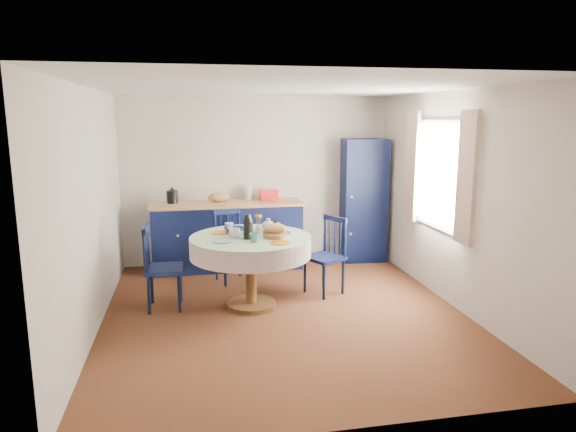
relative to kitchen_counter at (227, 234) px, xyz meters
name	(u,v)px	position (x,y,z in m)	size (l,w,h in m)	color
floor	(284,313)	(0.49, -1.96, -0.50)	(4.50, 4.50, 0.00)	black
ceiling	(284,87)	(0.49, -1.96, 2.00)	(4.50, 4.50, 0.00)	white
wall_back	(257,180)	(0.49, 0.29, 0.75)	(4.00, 0.02, 2.50)	beige
wall_left	(91,211)	(-1.51, -1.96, 0.75)	(0.02, 4.50, 2.50)	beige
wall_right	(453,200)	(2.49, -1.96, 0.75)	(0.02, 4.50, 2.50)	beige
window	(439,173)	(2.44, -1.66, 1.02)	(0.10, 1.74, 1.45)	white
kitchen_counter	(227,234)	(0.00, 0.00, 0.00)	(2.20, 0.69, 1.22)	black
pantry_cabinet	(364,200)	(2.10, 0.04, 0.43)	(0.69, 0.52, 1.87)	black
dining_table	(251,247)	(0.15, -1.66, 0.22)	(1.39, 1.39, 1.13)	#513517
chair_left	(160,267)	(-0.89, -1.51, 0.00)	(0.43, 0.45, 0.98)	black
chair_far	(231,246)	(0.00, -0.63, -0.02)	(0.53, 0.52, 0.96)	black
chair_right	(326,255)	(1.14, -1.35, -0.01)	(0.57, 0.58, 0.97)	black
mug_a	(235,233)	(-0.04, -1.67, 0.40)	(0.13, 0.13, 0.10)	silver
mug_b	(254,238)	(0.15, -1.95, 0.39)	(0.11, 0.11, 0.10)	#316C6C
mug_c	(273,226)	(0.45, -1.40, 0.40)	(0.14, 0.14, 0.11)	black
mug_d	(229,227)	(-0.07, -1.32, 0.39)	(0.10, 0.10, 0.10)	silver
cobalt_bowl	(234,230)	(-0.02, -1.42, 0.37)	(0.25, 0.25, 0.06)	navy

